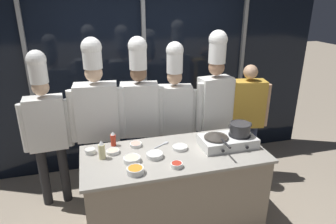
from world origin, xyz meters
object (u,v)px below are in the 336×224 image
(stock_pot, at_px, (240,129))
(chef_pastry, at_px, (174,109))
(prep_bowl_shrimp, at_px, (136,144))
(serving_spoon_slotted, at_px, (164,144))
(squeeze_bottle_chili, at_px, (113,139))
(prep_bowl_onion, at_px, (90,151))
(frying_pan, at_px, (217,135))
(squeeze_bottle_oil, at_px, (102,150))
(prep_bowl_garlic, at_px, (180,147))
(chef_line, at_px, (140,108))
(person_guest, at_px, (247,112))
(prep_bowl_carrots, at_px, (135,170))
(chef_apprentice, at_px, (215,99))
(prep_bowl_noodles, at_px, (132,159))
(prep_bowl_rice, at_px, (155,155))
(prep_bowl_chili_flakes, at_px, (177,165))
(chef_head, at_px, (46,122))
(prep_bowl_chicken, at_px, (113,151))
(portable_stove, at_px, (228,141))
(chef_sous, at_px, (97,113))

(stock_pot, relative_size, chef_pastry, 0.13)
(prep_bowl_shrimp, xyz_separation_m, chef_pastry, (0.58, 0.54, 0.15))
(serving_spoon_slotted, bearing_deg, squeeze_bottle_chili, 167.68)
(squeeze_bottle_chili, xyz_separation_m, prep_bowl_onion, (-0.24, -0.11, -0.05))
(frying_pan, relative_size, squeeze_bottle_oil, 2.26)
(frying_pan, xyz_separation_m, chef_pastry, (-0.22, 0.80, 0.02))
(frying_pan, relative_size, chef_pastry, 0.23)
(stock_pot, bearing_deg, prep_bowl_garlic, 173.61)
(chef_line, height_order, person_guest, chef_line)
(squeeze_bottle_oil, xyz_separation_m, prep_bowl_carrots, (0.27, -0.35, -0.06))
(prep_bowl_garlic, distance_m, chef_apprentice, 0.95)
(prep_bowl_onion, bearing_deg, prep_bowl_noodles, -34.98)
(prep_bowl_rice, bearing_deg, person_guest, 28.58)
(stock_pot, bearing_deg, chef_apprentice, 88.76)
(prep_bowl_onion, xyz_separation_m, serving_spoon_slotted, (0.76, 0.00, -0.02))
(prep_bowl_garlic, height_order, prep_bowl_shrimp, prep_bowl_shrimp)
(prep_bowl_chili_flakes, bearing_deg, chef_pastry, 74.79)
(chef_head, relative_size, chef_line, 0.95)
(stock_pot, bearing_deg, chef_line, 139.09)
(prep_bowl_onion, bearing_deg, chef_head, 127.93)
(prep_bowl_rice, xyz_separation_m, person_guest, (1.43, 0.78, 0.01))
(frying_pan, xyz_separation_m, prep_bowl_chicken, (-1.05, 0.17, -0.12))
(prep_bowl_garlic, distance_m, prep_bowl_chili_flakes, 0.35)
(chef_head, xyz_separation_m, chef_line, (1.07, -0.00, 0.06))
(prep_bowl_noodles, bearing_deg, squeeze_bottle_chili, 109.80)
(squeeze_bottle_chili, relative_size, person_guest, 0.10)
(prep_bowl_garlic, distance_m, person_guest, 1.33)
(prep_bowl_chili_flakes, bearing_deg, prep_bowl_rice, 124.37)
(chef_pastry, bearing_deg, portable_stove, 124.28)
(squeeze_bottle_oil, height_order, prep_bowl_garlic, squeeze_bottle_oil)
(chef_line, bearing_deg, prep_bowl_chicken, 66.70)
(frying_pan, height_order, chef_head, chef_head)
(stock_pot, bearing_deg, chef_sous, 151.78)
(prep_bowl_onion, height_order, chef_line, chef_line)
(prep_bowl_noodles, bearing_deg, prep_bowl_carrots, -90.46)
(portable_stove, bearing_deg, prep_bowl_onion, 171.22)
(prep_bowl_noodles, distance_m, prep_bowl_shrimp, 0.32)
(prep_bowl_chili_flakes, distance_m, chef_line, 1.08)
(stock_pot, relative_size, prep_bowl_onion, 2.32)
(portable_stove, xyz_separation_m, chef_pastry, (-0.35, 0.79, 0.11))
(serving_spoon_slotted, bearing_deg, squeeze_bottle_oil, -168.71)
(prep_bowl_garlic, height_order, person_guest, person_guest)
(prep_bowl_chili_flakes, height_order, chef_head, chef_head)
(prep_bowl_shrimp, distance_m, person_guest, 1.65)
(stock_pot, xyz_separation_m, chef_head, (-1.99, 0.80, -0.03))
(prep_bowl_shrimp, distance_m, prep_bowl_chili_flakes, 0.59)
(person_guest, bearing_deg, portable_stove, 60.41)
(prep_bowl_rice, height_order, prep_bowl_noodles, prep_bowl_noodles)
(stock_pot, xyz_separation_m, prep_bowl_rice, (-0.93, -0.03, -0.16))
(portable_stove, distance_m, serving_spoon_slotted, 0.67)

